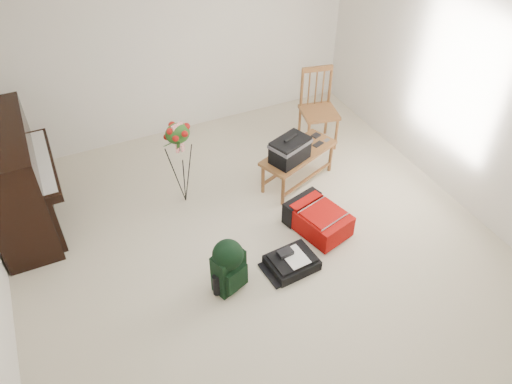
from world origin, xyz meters
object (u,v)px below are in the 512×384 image
red_suitcase (316,217)px  green_backpack (229,264)px  piano (16,182)px  bench (290,149)px  flower_stand (181,164)px  black_duffel (292,262)px  dining_chair (318,109)px

red_suitcase → green_backpack: 1.29m
piano → bench: 3.05m
flower_stand → piano: bearing=145.6°
red_suitcase → piano: bearing=138.4°
bench → black_duffel: (-0.59, -1.20, -0.47)m
bench → green_backpack: size_ratio=1.75×
black_duffel → flower_stand: flower_stand is taller
green_backpack → piano: bearing=112.5°
bench → flower_stand: bearing=147.2°
flower_stand → green_backpack: bearing=-112.9°
bench → green_backpack: bench is taller
red_suitcase → flower_stand: bearing=123.2°
piano → green_backpack: piano is taller
bench → black_duffel: size_ratio=2.08×
black_duffel → flower_stand: (-0.66, 1.47, 0.47)m
bench → black_duffel: bearing=-137.1°
dining_chair → flower_stand: flower_stand is taller
red_suitcase → green_backpack: size_ratio=1.26×
green_backpack → flower_stand: 1.45m
piano → dining_chair: size_ratio=1.42×
green_backpack → red_suitcase: bearing=-2.8°
piano → red_suitcase: bearing=-26.2°
piano → dining_chair: bearing=0.5°
bench → red_suitcase: bearing=-115.9°
flower_stand → black_duffel: bearing=-87.5°
piano → flower_stand: piano is taller
flower_stand → dining_chair: bearing=-10.3°
dining_chair → red_suitcase: 1.73m
dining_chair → bench: bearing=-127.5°
red_suitcase → flower_stand: 1.63m
red_suitcase → flower_stand: (-1.19, 1.05, 0.39)m
black_duffel → red_suitcase: bearing=33.4°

